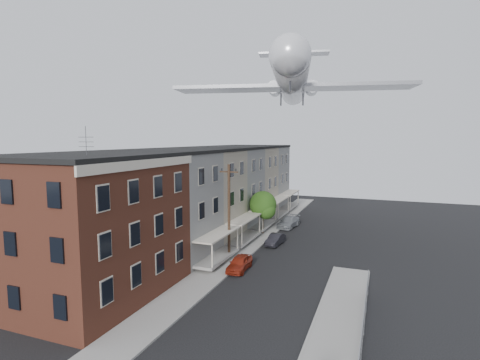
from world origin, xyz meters
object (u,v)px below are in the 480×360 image
Objects in this scene: car_near at (239,263)px; car_far at (289,222)px; airplane at (292,80)px; utility_pole at (229,210)px; street_tree at (264,206)px; car_mid at (275,240)px.

car_far is at bearing 87.30° from car_near.
airplane is (1.18, 13.88, 17.37)m from car_near.
utility_pole is at bearing -91.64° from car_far.
utility_pole is 1.94× the size of car_far.
car_near is (1.67, -12.41, -2.81)m from street_tree.
car_mid is at bearing -94.01° from airplane.
street_tree reaches higher than car_near.
street_tree is 5.34m from car_mid.
car_near is at bearing -51.19° from utility_pole.
airplane reaches higher than car_far.
car_far is at bearing 98.52° from car_mid.
street_tree is at bearing -105.49° from car_far.
car_near is at bearing -90.64° from car_mid.
utility_pole is 5.15m from car_near.
car_near is 0.13× the size of airplane.
car_far reaches higher than car_near.
street_tree is at bearing 95.81° from car_near.
utility_pole reaches higher than car_mid.
airplane reaches higher than car_near.
utility_pole is 2.55× the size of car_mid.
car_near is 0.80× the size of car_far.
utility_pole reaches higher than street_tree.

